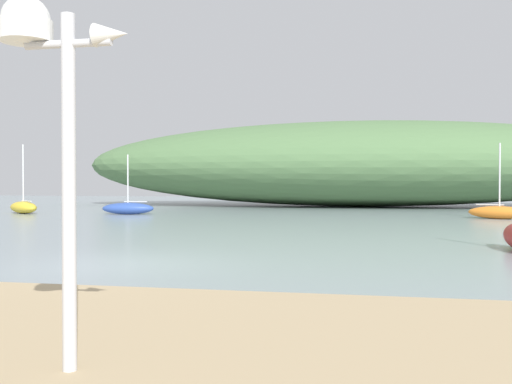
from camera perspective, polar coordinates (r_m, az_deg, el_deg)
ground_plane at (r=13.01m, az=-13.01°, el=-7.09°), size 120.00×120.00×0.00m
distant_hill at (r=44.24m, az=10.00°, el=2.78°), size 43.10×13.51×6.47m
mast_structure at (r=5.33m, az=-20.44°, el=11.44°), size 1.16×0.45×3.22m
sailboat_near_shore at (r=33.33m, az=-12.67°, el=-1.59°), size 3.07×1.39×3.41m
sailboat_far_left at (r=30.83m, az=23.15°, el=-1.85°), size 3.07×1.93×3.78m
sailboat_west_reach at (r=36.11m, az=-22.23°, el=-1.41°), size 3.03×2.57×4.05m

